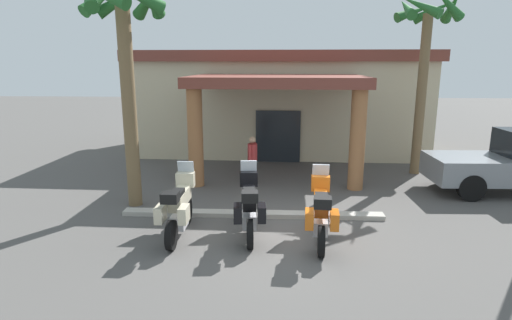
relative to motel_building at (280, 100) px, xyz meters
name	(u,v)px	position (x,y,z in m)	size (l,w,h in m)	color
ground_plane	(278,232)	(-0.07, -9.96, -2.27)	(80.00, 80.00, 0.00)	#514F4C
motel_building	(280,100)	(0.00, 0.00, 0.00)	(12.94, 9.93, 4.45)	beige
motorcycle_cream	(179,207)	(-2.37, -10.27, -1.58)	(0.70, 2.21, 1.61)	black
motorcycle_black	(249,206)	(-0.74, -10.12, -1.58)	(0.73, 2.21, 1.61)	black
motorcycle_orange	(321,212)	(0.89, -10.43, -1.58)	(0.73, 2.21, 1.61)	black
pedestrian	(252,157)	(-0.92, -5.82, -1.36)	(0.32, 0.51, 1.60)	black
palm_tree_roadside	(125,38)	(-4.14, -8.14, 2.34)	(2.44, 2.46, 6.32)	brown
palm_tree_near_portico	(426,41)	(4.97, -4.18, 2.43)	(2.32, 2.39, 6.41)	brown
curb_strip	(252,214)	(-0.74, -8.91, -2.21)	(6.89, 0.36, 0.12)	#ADA89E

